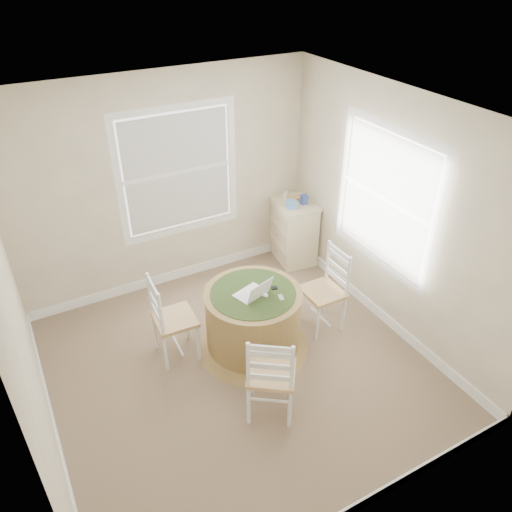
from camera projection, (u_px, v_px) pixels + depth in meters
room at (244, 248)px, 4.60m from camera, size 3.64×3.64×2.64m
round_table at (253, 318)px, 5.17m from camera, size 1.18×1.18×0.72m
chair_left at (175, 319)px, 5.03m from camera, size 0.42×0.44×0.95m
chair_near at (271, 373)px, 4.41m from camera, size 0.57×0.57×0.95m
chair_right at (323, 292)px, 5.41m from camera, size 0.40×0.42×0.95m
laptop at (253, 293)px, 4.95m from camera, size 0.38×0.36×0.22m
mouse at (265, 295)px, 4.96m from camera, size 0.08×0.10×0.03m
phone at (281, 298)px, 4.93m from camera, size 0.07×0.10×0.02m
keys at (274, 288)px, 5.05m from camera, size 0.07×0.06×0.02m
corner_chest at (294, 231)px, 6.62m from camera, size 0.56×0.69×0.85m
tissue_box at (291, 205)px, 6.23m from camera, size 0.13×0.13×0.10m
box_yellow at (297, 199)px, 6.42m from camera, size 0.16×0.12×0.06m
box_blue at (305, 200)px, 6.33m from camera, size 0.09×0.09×0.12m
cup_cream at (285, 195)px, 6.49m from camera, size 0.07×0.07×0.09m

